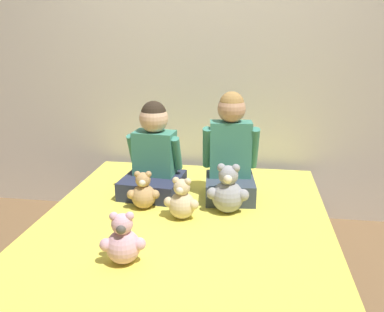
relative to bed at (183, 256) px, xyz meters
The scene contains 9 objects.
ground_plane 0.21m from the bed, ahead, with size 14.00×14.00×0.00m, color brown.
wall_behind_bed 1.52m from the bed, 90.00° to the left, with size 8.00×0.06×2.50m.
bed is the anchor object (origin of this frame).
child_on_left 0.66m from the bed, 122.08° to the left, with size 0.39×0.40×0.59m.
child_on_right 0.68m from the bed, 61.00° to the left, with size 0.36×0.35×0.66m.
teddy_bear_held_by_left_child 0.43m from the bed, 149.40° to the left, with size 0.19×0.14×0.23m.
teddy_bear_held_by_right_child 0.44m from the bed, 37.30° to the left, with size 0.24×0.18×0.29m.
teddy_bear_between_children 0.32m from the bed, 106.12° to the left, with size 0.20×0.15×0.24m.
teddy_bear_at_foot_of_bed 0.57m from the bed, 114.39° to the right, with size 0.20×0.15×0.25m.
Camera 1 is at (0.35, -1.99, 1.42)m, focal length 38.00 mm.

